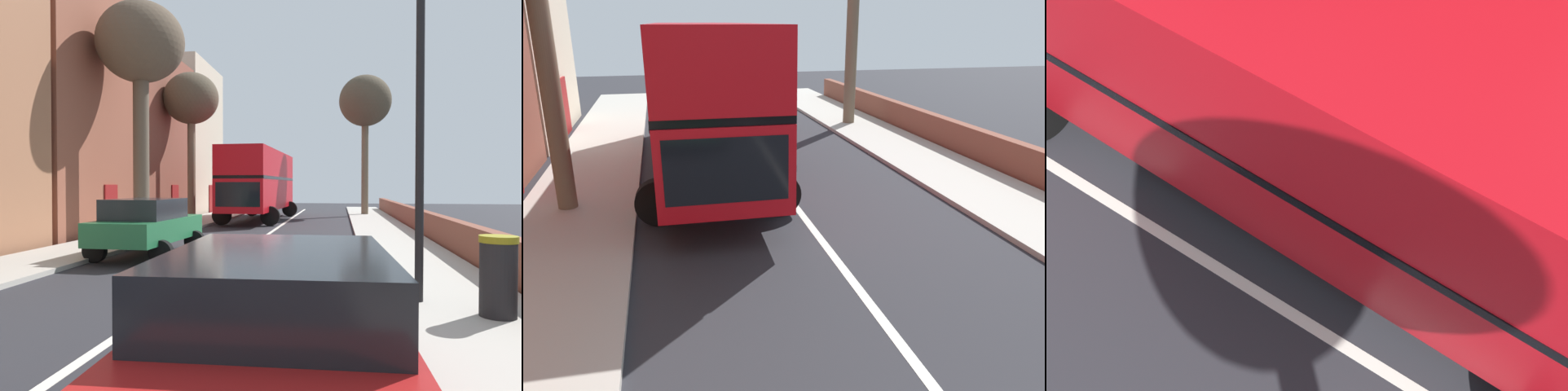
{
  "view_description": "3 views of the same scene",
  "coord_description": "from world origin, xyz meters",
  "views": [
    {
      "loc": [
        2.99,
        -15.0,
        2.06
      ],
      "look_at": [
        -0.65,
        7.32,
        1.6
      ],
      "focal_mm": 33.44,
      "sensor_mm": 36.0,
      "label": 1
    },
    {
      "loc": [
        -2.87,
        -0.67,
        4.1
      ],
      "look_at": [
        -0.93,
        7.25,
        1.25
      ],
      "focal_mm": 34.37,
      "sensor_mm": 36.0,
      "label": 2
    },
    {
      "loc": [
        1.17,
        15.18,
        6.59
      ],
      "look_at": [
        -0.94,
        13.89,
        1.54
      ],
      "focal_mm": 34.69,
      "sensor_mm": 36.0,
      "label": 3
    }
  ],
  "objects": [
    {
      "name": "parked_car_green_left_1",
      "position": [
        -2.5,
        -1.7,
        0.95
      ],
      "size": [
        2.62,
        4.38,
        1.68
      ],
      "color": "#1E6038",
      "rests_on": "ground"
    },
    {
      "name": "ground_plane",
      "position": [
        0.0,
        0.0,
        0.0
      ],
      "size": [
        84.0,
        84.0,
        0.0
      ],
      "primitive_type": "plane",
      "color": "#28282D"
    },
    {
      "name": "road_centre_line",
      "position": [
        0.0,
        0.0,
        0.0
      ],
      "size": [
        0.16,
        54.0,
        0.01
      ],
      "primitive_type": "cube",
      "color": "silver",
      "rests_on": "ground"
    },
    {
      "name": "street_tree_right_3",
      "position": [
        4.67,
        18.79,
        7.69
      ],
      "size": [
        3.52,
        3.52,
        9.45
      ],
      "color": "brown",
      "rests_on": "sidewalk_right"
    },
    {
      "name": "terraced_houses_left",
      "position": [
        -8.5,
        0.99,
        4.89
      ],
      "size": [
        4.07,
        47.68,
        10.97
      ],
      "color": "brown",
      "rests_on": "ground"
    },
    {
      "name": "parked_car_red_right_2",
      "position": [
        2.5,
        -11.01,
        0.9
      ],
      "size": [
        2.64,
        4.51,
        1.55
      ],
      "color": "#AD1919",
      "rests_on": "ground"
    },
    {
      "name": "street_tree_left_4",
      "position": [
        -5.11,
        10.8,
        6.72
      ],
      "size": [
        3.05,
        3.05,
        8.16
      ],
      "color": "brown",
      "rests_on": "sidewalk_left"
    },
    {
      "name": "litter_bin_right",
      "position": [
        5.3,
        -7.4,
        0.72
      ],
      "size": [
        0.55,
        0.55,
        1.2
      ],
      "color": "black",
      "rests_on": "sidewalk_right"
    },
    {
      "name": "double_decker_bus",
      "position": [
        -1.7,
        13.4,
        2.36
      ],
      "size": [
        3.77,
        11.5,
        4.06
      ],
      "color": "red",
      "rests_on": "ground"
    },
    {
      "name": "sidewalk_left",
      "position": [
        -4.9,
        0.0,
        0.06
      ],
      "size": [
        2.6,
        60.0,
        0.12
      ],
      "primitive_type": "cube",
      "color": "#B2ADA3",
      "rests_on": "ground"
    },
    {
      "name": "lamppost_right",
      "position": [
        4.3,
        -6.59,
        3.81
      ],
      "size": [
        0.32,
        0.32,
        6.31
      ],
      "color": "black",
      "rests_on": "sidewalk_right"
    },
    {
      "name": "boundary_wall_right",
      "position": [
        6.45,
        0.0,
        0.51
      ],
      "size": [
        0.36,
        54.0,
        1.01
      ],
      "primitive_type": "cube",
      "color": "brown",
      "rests_on": "ground"
    },
    {
      "name": "sidewalk_right",
      "position": [
        4.9,
        0.0,
        0.06
      ],
      "size": [
        2.6,
        60.0,
        0.12
      ],
      "primitive_type": "cube",
      "color": "#B2ADA3",
      "rests_on": "ground"
    },
    {
      "name": "street_tree_left_2",
      "position": [
        -4.68,
        2.95,
        7.36
      ],
      "size": [
        3.43,
        3.43,
        9.07
      ],
      "color": "brown",
      "rests_on": "sidewalk_left"
    }
  ]
}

